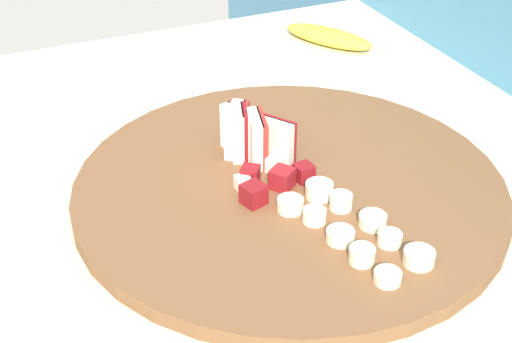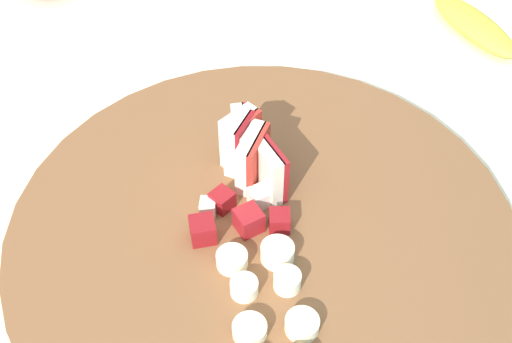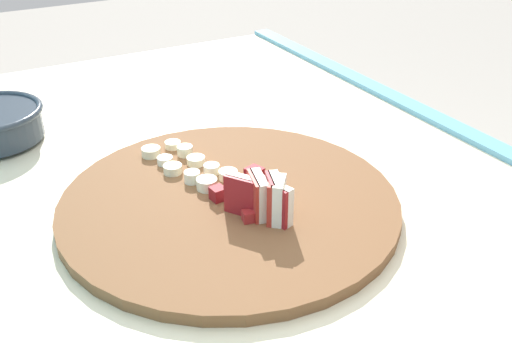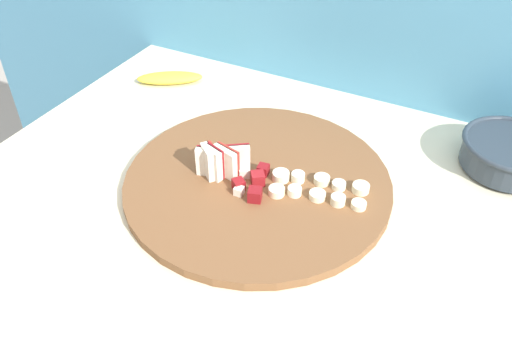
# 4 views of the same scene
# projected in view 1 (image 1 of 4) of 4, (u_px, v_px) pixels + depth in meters

# --- Properties ---
(cutting_board) EXTENTS (0.45, 0.45, 0.02)m
(cutting_board) POSITION_uv_depth(u_px,v_px,m) (289.00, 188.00, 0.77)
(cutting_board) COLOR brown
(cutting_board) RESTS_ON tiled_countertop
(apple_wedge_fan) EXTENTS (0.08, 0.07, 0.06)m
(apple_wedge_fan) POSITION_uv_depth(u_px,v_px,m) (250.00, 135.00, 0.80)
(apple_wedge_fan) COLOR #B22D23
(apple_wedge_fan) RESTS_ON cutting_board
(apple_dice_pile) EXTENTS (0.10, 0.09, 0.02)m
(apple_dice_pile) POSITION_uv_depth(u_px,v_px,m) (269.00, 175.00, 0.76)
(apple_dice_pile) COLOR maroon
(apple_dice_pile) RESTS_ON cutting_board
(banana_slice_rows) EXTENTS (0.16, 0.10, 0.02)m
(banana_slice_rows) POSITION_uv_depth(u_px,v_px,m) (351.00, 226.00, 0.69)
(banana_slice_rows) COLOR beige
(banana_slice_rows) RESTS_ON cutting_board
(banana_peel) EXTENTS (0.15, 0.11, 0.02)m
(banana_peel) POSITION_uv_depth(u_px,v_px,m) (329.00, 37.00, 1.10)
(banana_peel) COLOR gold
(banana_peel) RESTS_ON tiled_countertop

